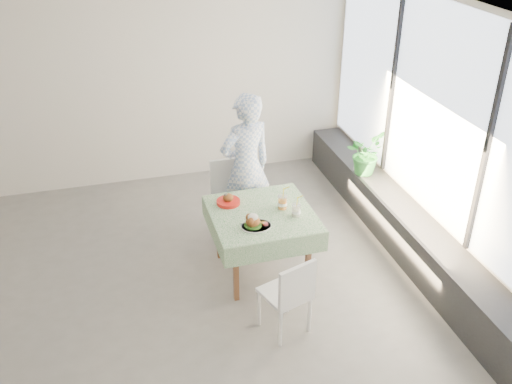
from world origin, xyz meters
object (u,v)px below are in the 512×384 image
object	(u,v)px
cafe_table	(262,236)
chair_near	(285,308)
potted_plant	(365,153)
juice_cup_orange	(282,203)
diner	(246,168)
chair_far	(232,213)
main_dish	(255,223)

from	to	relation	value
cafe_table	chair_near	bearing A→B (deg)	-92.39
potted_plant	juice_cup_orange	bearing A→B (deg)	-145.35
cafe_table	diner	size ratio (longest dim) A/B	0.60
cafe_table	potted_plant	distance (m)	1.91
chair_far	diner	bearing A→B (deg)	-18.18
diner	potted_plant	size ratio (longest dim) A/B	3.32
potted_plant	chair_far	bearing A→B (deg)	-174.89
chair_far	chair_near	xyz separation A→B (m)	(0.09, -1.75, -0.02)
cafe_table	main_dish	bearing A→B (deg)	-120.86
diner	juice_cup_orange	distance (m)	0.78
cafe_table	chair_far	distance (m)	0.85
cafe_table	diner	xyz separation A→B (m)	(0.03, 0.77, 0.42)
chair_far	juice_cup_orange	world-z (taller)	juice_cup_orange
chair_near	juice_cup_orange	bearing A→B (deg)	74.44
main_dish	diner	bearing A→B (deg)	80.03
chair_far	main_dish	bearing A→B (deg)	-91.25
cafe_table	chair_near	xyz separation A→B (m)	(-0.04, -0.93, -0.20)
chair_near	juice_cup_orange	world-z (taller)	juice_cup_orange
cafe_table	potted_plant	world-z (taller)	potted_plant
chair_far	diner	world-z (taller)	diner
cafe_table	potted_plant	size ratio (longest dim) A/B	1.98
cafe_table	main_dish	world-z (taller)	main_dish
diner	chair_near	bearing A→B (deg)	71.18
main_dish	potted_plant	xyz separation A→B (m)	(1.76, 1.23, -0.03)
main_dish	potted_plant	distance (m)	2.15
chair_near	potted_plant	distance (m)	2.57
chair_near	juice_cup_orange	xyz separation A→B (m)	(0.26, 0.95, 0.55)
diner	juice_cup_orange	size ratio (longest dim) A/B	6.09
main_dish	juice_cup_orange	size ratio (longest dim) A/B	1.05
juice_cup_orange	chair_far	bearing A→B (deg)	113.59
chair_far	juice_cup_orange	xyz separation A→B (m)	(0.35, -0.80, 0.53)
chair_far	main_dish	xyz separation A→B (m)	(-0.02, -1.07, 0.51)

